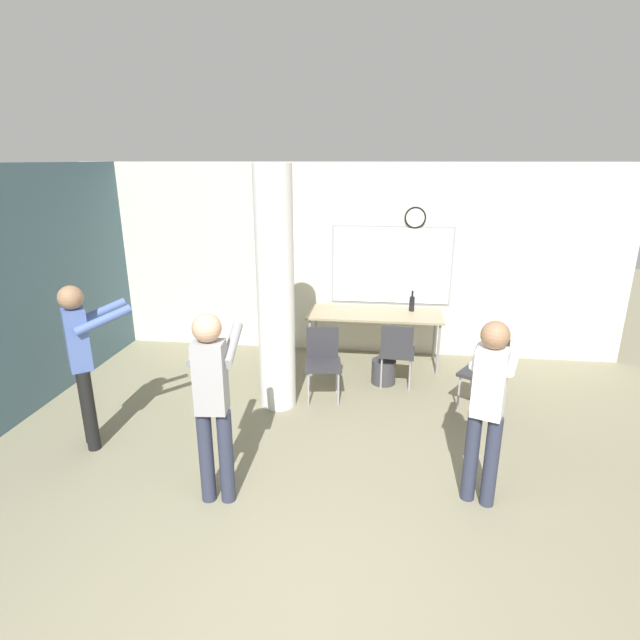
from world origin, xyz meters
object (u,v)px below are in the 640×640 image
object	(u,v)px
person_playing_front	(213,394)
chair_table_right	(397,350)
person_playing_side	(488,399)
person_watching_back	(83,355)
folding_table	(375,316)
bottle_on_table	(412,303)
chair_table_front	(323,358)
chair_mid_room	(488,370)

from	to	relation	value
person_playing_front	chair_table_right	bearing A→B (deg)	57.68
person_playing_side	person_watching_back	bearing A→B (deg)	173.92
folding_table	bottle_on_table	xyz separation A→B (m)	(0.52, 0.18, 0.16)
bottle_on_table	person_playing_front	distance (m)	3.83
chair_table_front	bottle_on_table	bearing A→B (deg)	49.68
person_playing_side	chair_table_right	bearing A→B (deg)	107.03
bottle_on_table	person_playing_side	world-z (taller)	person_playing_side
chair_table_right	person_playing_side	size ratio (longest dim) A/B	0.53
folding_table	person_watching_back	world-z (taller)	person_watching_back
folding_table	bottle_on_table	distance (m)	0.57
person_playing_side	folding_table	bearing A→B (deg)	108.52
person_watching_back	person_playing_front	size ratio (longest dim) A/B	1.00
chair_table_right	person_watching_back	xyz separation A→B (m)	(-3.12, -1.81, 0.49)
folding_table	chair_mid_room	distance (m)	1.86
folding_table	bottle_on_table	world-z (taller)	bottle_on_table
chair_table_front	person_playing_front	bearing A→B (deg)	-107.55
folding_table	chair_table_right	distance (m)	0.83
bottle_on_table	person_playing_side	xyz separation A→B (m)	(0.47, -3.13, 0.09)
chair_mid_room	person_watching_back	bearing A→B (deg)	-162.91
folding_table	chair_mid_room	bearing A→B (deg)	-43.44
chair_table_right	person_playing_side	xyz separation A→B (m)	(0.68, -2.21, 0.46)
chair_table_front	chair_table_right	size ratio (longest dim) A/B	1.00
chair_table_front	folding_table	bearing A→B (deg)	62.40
chair_mid_room	chair_table_right	distance (m)	1.16
chair_table_right	person_playing_front	size ratio (longest dim) A/B	0.51
person_watching_back	person_playing_front	bearing A→B (deg)	-23.27
person_playing_side	person_playing_front	bearing A→B (deg)	-173.29
person_playing_front	folding_table	bearing A→B (deg)	68.72
chair_table_front	chair_table_right	xyz separation A→B (m)	(0.91, 0.40, 0.00)
chair_mid_room	person_watching_back	distance (m)	4.37
chair_table_front	person_watching_back	distance (m)	2.66
person_playing_side	person_playing_front	world-z (taller)	person_playing_front
chair_table_front	person_watching_back	world-z (taller)	person_watching_back
bottle_on_table	person_playing_side	size ratio (longest dim) A/B	0.18
person_playing_side	chair_mid_room	bearing A→B (deg)	78.07
person_playing_front	person_watching_back	bearing A→B (deg)	156.73
chair_table_right	chair_table_front	bearing A→B (deg)	-156.26
chair_mid_room	chair_table_right	size ratio (longest dim) A/B	1.00
folding_table	person_playing_front	size ratio (longest dim) A/B	1.11
person_watching_back	folding_table	bearing A→B (deg)	42.24
bottle_on_table	person_playing_front	bearing A→B (deg)	-117.61
chair_mid_room	chair_table_front	distance (m)	1.95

